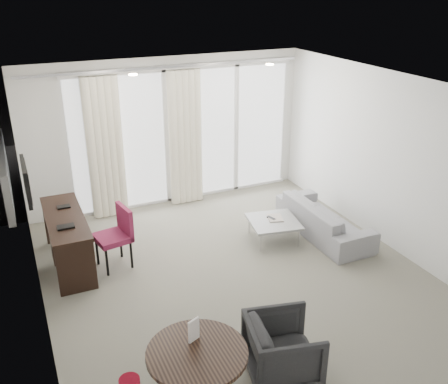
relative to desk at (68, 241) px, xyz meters
name	(u,v)px	position (x,y,z in m)	size (l,w,h in m)	color
floor	(242,283)	(2.04, -1.43, -0.38)	(5.00, 6.00, 0.00)	#6B6859
ceiling	(245,91)	(2.04, -1.43, 2.22)	(5.00, 6.00, 0.00)	white
wall_left	(32,233)	(-0.46, -1.43, 0.92)	(0.00, 6.00, 2.60)	silver
wall_right	(400,166)	(4.54, -1.43, 0.92)	(0.00, 6.00, 2.60)	silver
wall_front	(420,342)	(2.04, -4.43, 0.92)	(5.00, 0.00, 2.60)	silver
window_panel	(185,136)	(2.34, 1.55, 0.82)	(4.00, 0.02, 2.38)	white
window_frame	(185,136)	(2.34, 1.54, 0.82)	(4.10, 0.06, 2.44)	white
curtain_left	(105,149)	(0.89, 1.39, 0.82)	(0.60, 0.20, 2.38)	white
curtain_right	(185,139)	(2.29, 1.39, 0.82)	(0.60, 0.20, 2.38)	white
curtain_track	(169,67)	(2.04, 1.39, 2.07)	(4.80, 0.04, 0.04)	#B2B2B7
downlight_a	(133,75)	(1.14, 0.17, 2.21)	(0.12, 0.12, 0.02)	#FFE0B2
downlight_b	(270,64)	(3.24, 0.17, 2.21)	(0.12, 0.12, 0.02)	#FFE0B2
desk	(68,241)	(0.00, 0.00, 0.00)	(0.51, 1.62, 0.76)	black
tv	(26,181)	(-0.41, 0.02, 0.97)	(0.05, 0.80, 0.50)	black
desk_chair	(113,238)	(0.57, -0.30, 0.06)	(0.48, 0.45, 0.89)	maroon
round_table	(198,383)	(0.71, -3.24, -0.01)	(0.92, 0.92, 0.74)	black
menu_card	(194,342)	(0.74, -3.09, 0.34)	(0.12, 0.02, 0.23)	white
tub_armchair	(283,349)	(1.68, -3.11, -0.05)	(0.70, 0.72, 0.65)	#232325
coffee_table	(273,230)	(3.02, -0.54, -0.21)	(0.74, 0.74, 0.33)	gray
remote	(271,217)	(3.01, -0.47, -0.02)	(0.04, 0.14, 0.02)	black
magazine	(275,217)	(3.07, -0.48, -0.02)	(0.22, 0.27, 0.02)	gray
sofa	(324,219)	(3.84, -0.70, -0.11)	(1.84, 0.72, 0.54)	gray
terrace_slab	(163,173)	(2.34, 3.07, -0.44)	(5.60, 3.00, 0.12)	#4D4D50
rattan_chair_a	(209,160)	(3.13, 2.34, -0.02)	(0.49, 0.49, 0.72)	brown
rattan_chair_b	(223,142)	(3.83, 3.26, 0.02)	(0.55, 0.55, 0.81)	brown
rattan_table	(245,160)	(3.93, 2.33, -0.12)	(0.53, 0.53, 0.53)	brown
balustrade	(143,131)	(2.34, 4.52, 0.12)	(5.50, 0.06, 1.05)	#B2B2B7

